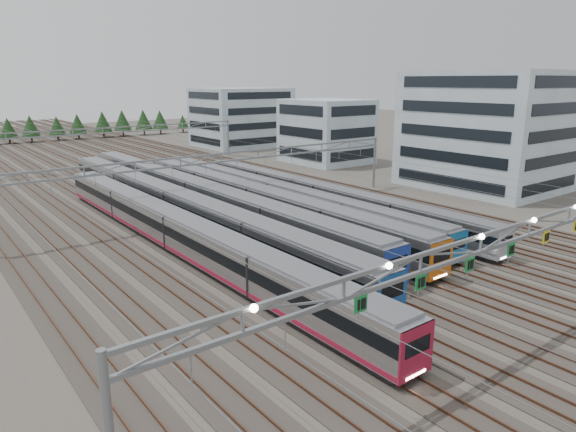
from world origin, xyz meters
TOP-DOWN VIEW (x-y plane):
  - ground at (0.00, 0.00)m, footprint 400.00×400.00m
  - track_bed at (0.00, 100.00)m, footprint 54.00×260.00m
  - train_a at (-11.25, 29.80)m, footprint 2.87×60.20m
  - train_b at (-6.75, 39.49)m, footprint 3.02×67.99m
  - train_c at (-2.25, 42.95)m, footprint 3.10×68.06m
  - train_d at (2.25, 35.50)m, footprint 2.99×54.93m
  - train_e at (6.75, 37.76)m, footprint 2.69×56.53m
  - train_f at (11.25, 33.76)m, footprint 2.60×52.60m
  - gantry_near at (-0.05, -0.12)m, footprint 56.36×0.61m
  - gantry_mid at (0.00, 40.00)m, footprint 56.36×0.36m
  - gantry_far at (0.00, 85.00)m, footprint 56.36×0.36m
  - depot_bldg_south at (42.02, 29.68)m, footprint 18.00×22.00m
  - depot_bldg_mid at (39.42, 64.48)m, footprint 14.00×16.00m
  - depot_bldg_north at (40.99, 99.79)m, footprint 22.00×18.00m
  - treeline at (5.40, 140.79)m, footprint 106.40×5.60m

SIDE VIEW (x-z plane):
  - ground at x=0.00m, z-range 0.00..0.00m
  - track_bed at x=0.00m, z-range -1.22..4.20m
  - train_f at x=11.25m, z-range 0.25..3.63m
  - train_e at x=6.75m, z-range 0.25..3.74m
  - train_a at x=-11.25m, z-range 0.25..3.98m
  - train_d at x=2.25m, z-range 0.25..4.14m
  - train_b at x=-6.75m, z-range 0.25..4.19m
  - train_c at x=-2.25m, z-range 0.25..4.29m
  - treeline at x=5.40m, z-range 0.72..7.74m
  - gantry_mid at x=0.00m, z-range 2.39..10.39m
  - gantry_far at x=0.00m, z-range 2.39..10.39m
  - depot_bldg_mid at x=39.42m, z-range 0.00..12.93m
  - gantry_near at x=-0.05m, z-range 3.05..11.13m
  - depot_bldg_north at x=40.99m, z-range 0.00..14.75m
  - depot_bldg_south at x=42.02m, z-range 0.00..18.15m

